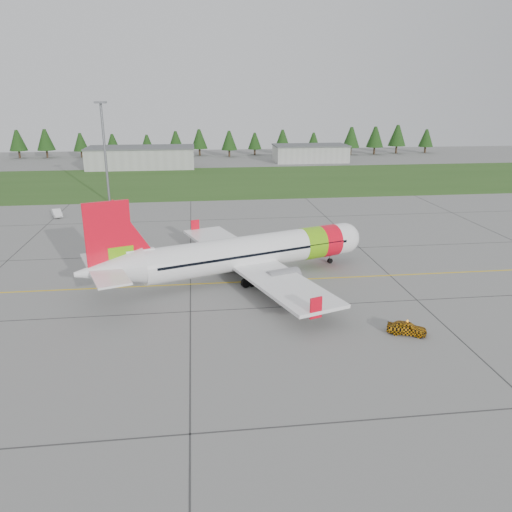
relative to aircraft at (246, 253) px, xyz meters
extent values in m
plane|color=gray|center=(8.05, -9.48, -3.22)|extent=(320.00, 320.00, 0.00)
cylinder|color=white|center=(0.85, 0.30, 0.05)|extent=(27.19, 12.89, 4.10)
sphere|color=white|center=(13.76, 4.81, 0.05)|extent=(4.10, 4.10, 4.10)
cone|color=white|center=(-15.55, -5.43, 0.41)|extent=(8.31, 6.30, 4.10)
cube|color=black|center=(14.06, 4.91, 0.41)|extent=(2.49, 3.14, 0.59)
cylinder|color=#73C40E|center=(8.80, 3.07, 0.05)|extent=(3.96, 4.85, 4.18)
cylinder|color=red|center=(11.18, 3.90, 0.05)|extent=(3.57, 4.71, 4.18)
cube|color=white|center=(0.35, 0.12, -1.11)|extent=(16.57, 33.70, 0.38)
cube|color=red|center=(-6.16, 15.57, -0.53)|extent=(1.25, 0.60, 2.10)
cube|color=red|center=(4.87, -16.02, -0.53)|extent=(1.25, 0.60, 2.10)
cylinder|color=gray|center=(-0.07, 6.11, -1.69)|extent=(4.31, 3.34, 2.21)
cylinder|color=gray|center=(3.75, -4.82, -1.69)|extent=(4.31, 3.34, 2.21)
cube|color=red|center=(-15.35, -5.36, 3.94)|extent=(4.70, 1.95, 8.00)
cube|color=#73C40E|center=(-14.26, -4.98, 1.62)|extent=(2.73, 1.32, 2.53)
cube|color=white|center=(-16.04, -5.60, 0.68)|extent=(7.17, 12.54, 0.23)
cylinder|color=slate|center=(11.78, 4.11, -2.48)|extent=(0.19, 0.19, 1.47)
cylinder|color=black|center=(11.78, 4.11, -2.86)|extent=(0.77, 0.51, 0.72)
cylinder|color=slate|center=(-1.61, 2.56, -2.22)|extent=(0.23, 0.23, 2.00)
cylinder|color=black|center=(-2.01, 2.42, -2.67)|extent=(1.19, 0.81, 1.09)
cylinder|color=slate|center=(0.33, -3.01, -2.22)|extent=(0.23, 0.23, 2.00)
cylinder|color=black|center=(-0.07, -3.15, -2.67)|extent=(1.19, 0.81, 1.09)
imported|color=#F2A20D|center=(13.52, -17.16, -1.37)|extent=(1.73, 1.85, 3.69)
imported|color=white|center=(-31.72, 36.64, -1.06)|extent=(1.93, 1.88, 4.31)
cube|color=#30561E|center=(8.05, 72.52, -3.20)|extent=(320.00, 50.00, 0.03)
cube|color=gold|center=(8.05, -1.48, -3.21)|extent=(120.00, 0.25, 0.02)
cube|color=#A8A8A3|center=(-21.95, 100.52, -0.22)|extent=(32.00, 14.00, 6.00)
cube|color=#A8A8A3|center=(33.05, 108.52, -0.62)|extent=(24.00, 12.00, 5.20)
cylinder|color=slate|center=(-23.95, 48.52, 6.78)|extent=(0.50, 0.50, 20.00)
camera|label=1|loc=(-6.01, -58.00, 18.61)|focal=35.00mm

